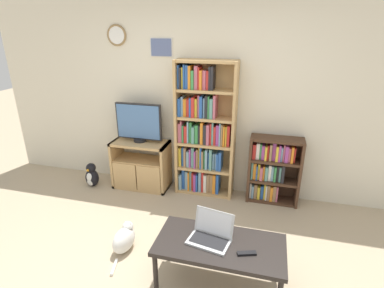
# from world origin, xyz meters

# --- Properties ---
(ground_plane) EXTENTS (18.00, 18.00, 0.00)m
(ground_plane) POSITION_xyz_m (0.00, 0.00, 0.00)
(ground_plane) COLOR tan
(wall_back) EXTENTS (6.20, 0.09, 2.60)m
(wall_back) POSITION_xyz_m (-0.01, 1.94, 1.30)
(wall_back) COLOR beige
(wall_back) RESTS_ON ground_plane
(tv_stand) EXTENTS (0.81, 0.40, 0.71)m
(tv_stand) POSITION_xyz_m (-0.84, 1.67, 0.35)
(tv_stand) COLOR tan
(tv_stand) RESTS_ON ground_plane
(television) EXTENTS (0.66, 0.18, 0.55)m
(television) POSITION_xyz_m (-0.85, 1.72, 0.98)
(television) COLOR black
(television) RESTS_ON tv_stand
(bookshelf_tall) EXTENTS (0.80, 0.28, 1.86)m
(bookshelf_tall) POSITION_xyz_m (0.06, 1.77, 0.88)
(bookshelf_tall) COLOR tan
(bookshelf_tall) RESTS_ON ground_plane
(bookshelf_short) EXTENTS (0.67, 0.27, 0.91)m
(bookshelf_short) POSITION_xyz_m (1.00, 1.78, 0.46)
(bookshelf_short) COLOR #472D1E
(bookshelf_short) RESTS_ON ground_plane
(coffee_table) EXTENTS (1.13, 0.55, 0.46)m
(coffee_table) POSITION_xyz_m (0.59, 0.15, 0.42)
(coffee_table) COLOR black
(coffee_table) RESTS_ON ground_plane
(laptop) EXTENTS (0.41, 0.33, 0.25)m
(laptop) POSITION_xyz_m (0.50, 0.18, 0.52)
(laptop) COLOR #B7BABC
(laptop) RESTS_ON coffee_table
(remote_near_laptop) EXTENTS (0.17, 0.09, 0.02)m
(remote_near_laptop) POSITION_xyz_m (0.83, 0.07, 0.47)
(remote_near_laptop) COLOR black
(remote_near_laptop) RESTS_ON coffee_table
(cat) EXTENTS (0.22, 0.54, 0.31)m
(cat) POSITION_xyz_m (-0.46, 0.35, 0.14)
(cat) COLOR white
(cat) RESTS_ON ground_plane
(penguin_figurine) EXTENTS (0.20, 0.18, 0.37)m
(penguin_figurine) POSITION_xyz_m (-1.57, 1.49, 0.17)
(penguin_figurine) COLOR black
(penguin_figurine) RESTS_ON ground_plane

